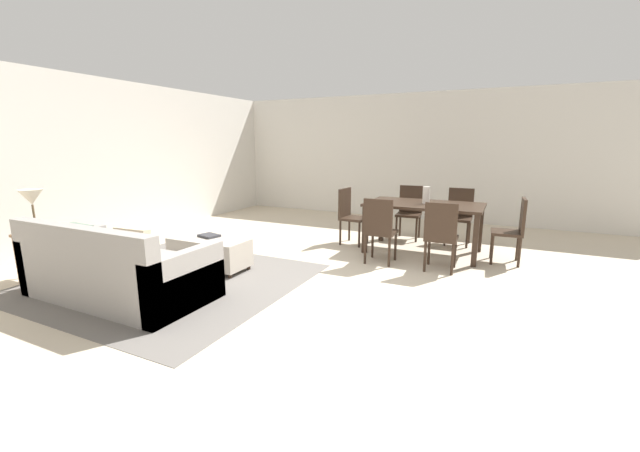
{
  "coord_description": "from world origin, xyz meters",
  "views": [
    {
      "loc": [
        1.69,
        -3.73,
        1.65
      ],
      "look_at": [
        -0.45,
        0.67,
        0.61
      ],
      "focal_mm": 22.03,
      "sensor_mm": 36.0,
      "label": 1
    }
  ],
  "objects_px": {
    "book_on_ottoman": "(209,236)",
    "dining_chair_near_right": "(441,233)",
    "ottoman_table": "(210,251)",
    "couch": "(117,272)",
    "dining_chair_near_left": "(379,227)",
    "table_lamp": "(31,199)",
    "dining_table": "(424,209)",
    "dining_chair_far_right": "(459,213)",
    "dining_chair_head_east": "(514,227)",
    "vase_centerpiece": "(426,195)",
    "side_table": "(38,243)",
    "dining_chair_head_west": "(350,213)",
    "dining_chair_far_left": "(410,209)"
  },
  "relations": [
    {
      "from": "vase_centerpiece",
      "to": "side_table",
      "type": "bearing_deg",
      "value": -139.77
    },
    {
      "from": "couch",
      "to": "dining_chair_head_west",
      "type": "relative_size",
      "value": 2.21
    },
    {
      "from": "dining_chair_near_right",
      "to": "book_on_ottoman",
      "type": "bearing_deg",
      "value": -158.01
    },
    {
      "from": "couch",
      "to": "dining_chair_near_left",
      "type": "relative_size",
      "value": 2.21
    },
    {
      "from": "vase_centerpiece",
      "to": "book_on_ottoman",
      "type": "bearing_deg",
      "value": -140.96
    },
    {
      "from": "table_lamp",
      "to": "dining_table",
      "type": "xyz_separation_m",
      "value": [
        3.91,
        3.32,
        -0.33
      ]
    },
    {
      "from": "dining_chair_far_right",
      "to": "dining_table",
      "type": "bearing_deg",
      "value": -117.59
    },
    {
      "from": "dining_chair_near_left",
      "to": "book_on_ottoman",
      "type": "relative_size",
      "value": 3.54
    },
    {
      "from": "table_lamp",
      "to": "dining_table",
      "type": "distance_m",
      "value": 5.14
    },
    {
      "from": "table_lamp",
      "to": "dining_chair_near_right",
      "type": "height_order",
      "value": "table_lamp"
    },
    {
      "from": "dining_chair_near_right",
      "to": "book_on_ottoman",
      "type": "xyz_separation_m",
      "value": [
        -2.83,
        -1.14,
        -0.09
      ]
    },
    {
      "from": "couch",
      "to": "dining_chair_near_right",
      "type": "bearing_deg",
      "value": 39.17
    },
    {
      "from": "couch",
      "to": "dining_chair_far_right",
      "type": "bearing_deg",
      "value": 53.6
    },
    {
      "from": "dining_chair_head_west",
      "to": "side_table",
      "type": "bearing_deg",
      "value": -128.89
    },
    {
      "from": "ottoman_table",
      "to": "dining_chair_near_right",
      "type": "distance_m",
      "value": 3.04
    },
    {
      "from": "couch",
      "to": "dining_chair_far_left",
      "type": "bearing_deg",
      "value": 62.08
    },
    {
      "from": "ottoman_table",
      "to": "dining_chair_far_left",
      "type": "height_order",
      "value": "dining_chair_far_left"
    },
    {
      "from": "dining_chair_near_right",
      "to": "dining_chair_far_left",
      "type": "height_order",
      "value": "same"
    },
    {
      "from": "ottoman_table",
      "to": "dining_chair_head_west",
      "type": "xyz_separation_m",
      "value": [
        1.16,
        2.09,
        0.28
      ]
    },
    {
      "from": "dining_chair_far_right",
      "to": "vase_centerpiece",
      "type": "bearing_deg",
      "value": -116.55
    },
    {
      "from": "dining_chair_far_right",
      "to": "dining_chair_head_west",
      "type": "distance_m",
      "value": 1.81
    },
    {
      "from": "dining_chair_near_left",
      "to": "dining_chair_far_right",
      "type": "relative_size",
      "value": 1.0
    },
    {
      "from": "ottoman_table",
      "to": "dining_chair_head_east",
      "type": "height_order",
      "value": "dining_chair_head_east"
    },
    {
      "from": "dining_chair_near_right",
      "to": "dining_chair_far_left",
      "type": "xyz_separation_m",
      "value": [
        -0.8,
        1.68,
        0.0
      ]
    },
    {
      "from": "couch",
      "to": "vase_centerpiece",
      "type": "height_order",
      "value": "vase_centerpiece"
    },
    {
      "from": "dining_chair_near_right",
      "to": "book_on_ottoman",
      "type": "height_order",
      "value": "dining_chair_near_right"
    },
    {
      "from": "side_table",
      "to": "dining_chair_head_east",
      "type": "bearing_deg",
      "value": 32.61
    },
    {
      "from": "side_table",
      "to": "dining_table",
      "type": "xyz_separation_m",
      "value": [
        3.91,
        3.32,
        0.21
      ]
    },
    {
      "from": "ottoman_table",
      "to": "dining_chair_head_east",
      "type": "relative_size",
      "value": 1.15
    },
    {
      "from": "dining_table",
      "to": "dining_chair_near_left",
      "type": "bearing_deg",
      "value": -116.09
    },
    {
      "from": "dining_chair_near_right",
      "to": "dining_chair_near_left",
      "type": "bearing_deg",
      "value": -179.1
    },
    {
      "from": "side_table",
      "to": "dining_chair_far_left",
      "type": "xyz_separation_m",
      "value": [
        3.5,
        4.16,
        0.05
      ]
    },
    {
      "from": "ottoman_table",
      "to": "side_table",
      "type": "bearing_deg",
      "value": -140.67
    },
    {
      "from": "dining_table",
      "to": "dining_chair_near_left",
      "type": "distance_m",
      "value": 0.97
    },
    {
      "from": "dining_chair_near_right",
      "to": "dining_chair_head_east",
      "type": "relative_size",
      "value": 1.0
    },
    {
      "from": "book_on_ottoman",
      "to": "ottoman_table",
      "type": "bearing_deg",
      "value": -51.05
    },
    {
      "from": "dining_chair_near_left",
      "to": "dining_chair_far_left",
      "type": "bearing_deg",
      "value": 89.63
    },
    {
      "from": "book_on_ottoman",
      "to": "dining_chair_near_right",
      "type": "bearing_deg",
      "value": 21.99
    },
    {
      "from": "couch",
      "to": "dining_chair_head_east",
      "type": "height_order",
      "value": "dining_chair_head_east"
    },
    {
      "from": "couch",
      "to": "dining_chair_near_left",
      "type": "height_order",
      "value": "dining_chair_near_left"
    },
    {
      "from": "dining_chair_far_right",
      "to": "dining_chair_head_east",
      "type": "xyz_separation_m",
      "value": [
        0.81,
        -0.84,
        0.0
      ]
    },
    {
      "from": "dining_table",
      "to": "dining_chair_head_west",
      "type": "distance_m",
      "value": 1.22
    },
    {
      "from": "dining_table",
      "to": "couch",
      "type": "bearing_deg",
      "value": -128.31
    },
    {
      "from": "dining_chair_far_right",
      "to": "dining_chair_head_east",
      "type": "distance_m",
      "value": 1.17
    },
    {
      "from": "table_lamp",
      "to": "dining_chair_head_west",
      "type": "distance_m",
      "value": 4.32
    },
    {
      "from": "table_lamp",
      "to": "vase_centerpiece",
      "type": "height_order",
      "value": "table_lamp"
    },
    {
      "from": "dining_table",
      "to": "book_on_ottoman",
      "type": "bearing_deg",
      "value": -140.76
    },
    {
      "from": "dining_table",
      "to": "dining_chair_far_left",
      "type": "relative_size",
      "value": 1.84
    },
    {
      "from": "dining_chair_near_left",
      "to": "couch",
      "type": "bearing_deg",
      "value": -131.88
    },
    {
      "from": "dining_chair_near_left",
      "to": "vase_centerpiece",
      "type": "xyz_separation_m",
      "value": [
        0.44,
        0.86,
        0.37
      ]
    }
  ]
}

